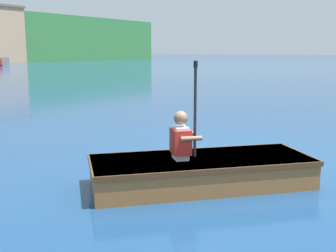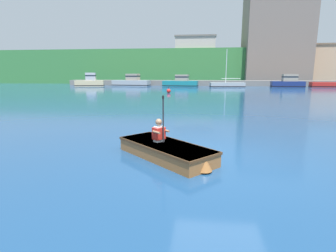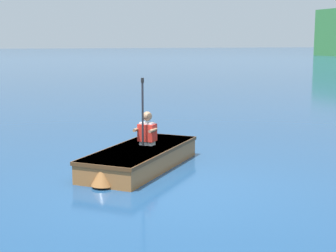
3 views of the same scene
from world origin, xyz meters
name	(u,v)px [view 3 (image 3 of 3)]	position (x,y,z in m)	size (l,w,h in m)	color
ground_plane	(173,189)	(0.00, 0.00, 0.00)	(300.00, 300.00, 0.00)	navy
rowboat_foreground	(140,157)	(-1.37, -0.10, 0.21)	(2.72, 2.63, 0.36)	#935B2D
person_paddler	(147,130)	(-1.59, 0.10, 0.63)	(0.46, 0.46, 1.19)	silver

